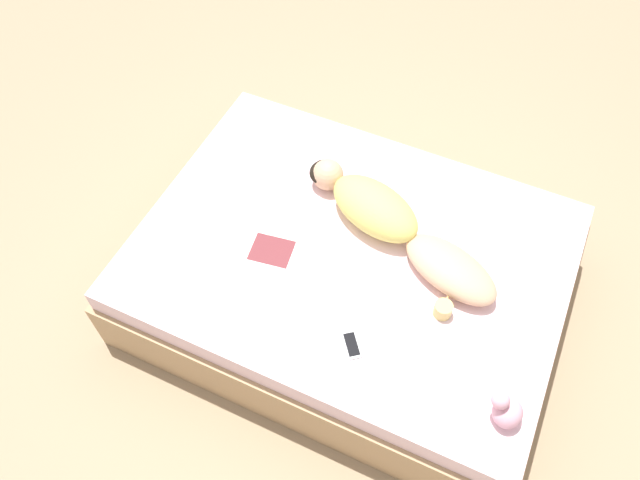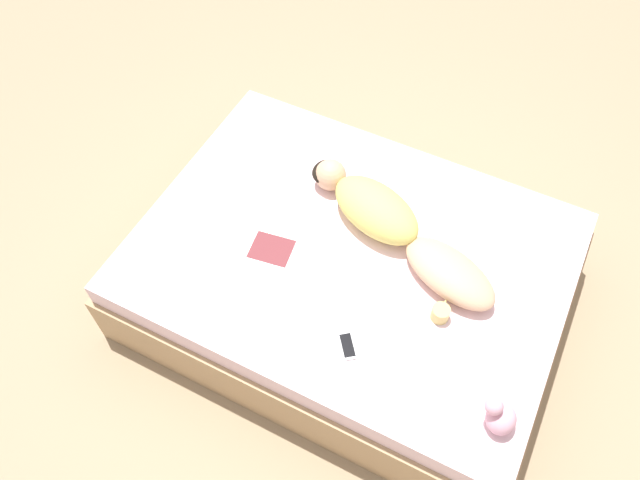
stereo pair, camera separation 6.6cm
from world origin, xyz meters
name	(u,v)px [view 1 (the left image)]	position (x,y,z in m)	size (l,w,h in m)	color
ground_plane	(348,298)	(0.00, 0.00, 0.00)	(12.00, 12.00, 0.00)	#9E8466
bed	(350,275)	(0.00, 0.00, 0.26)	(1.74, 2.33, 0.53)	tan
person	(391,222)	(0.19, -0.14, 0.62)	(0.65, 1.27, 0.21)	tan
open_magazine	(264,271)	(-0.33, 0.36, 0.53)	(0.60, 0.40, 0.01)	white
coffee_mug	(443,309)	(-0.17, -0.56, 0.57)	(0.13, 0.09, 0.08)	tan
cell_phone	(352,345)	(-0.52, -0.22, 0.53)	(0.16, 0.15, 0.01)	silver
plush_toy	(506,410)	(-0.56, -0.98, 0.61)	(0.15, 0.16, 0.19)	#DB9EB2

